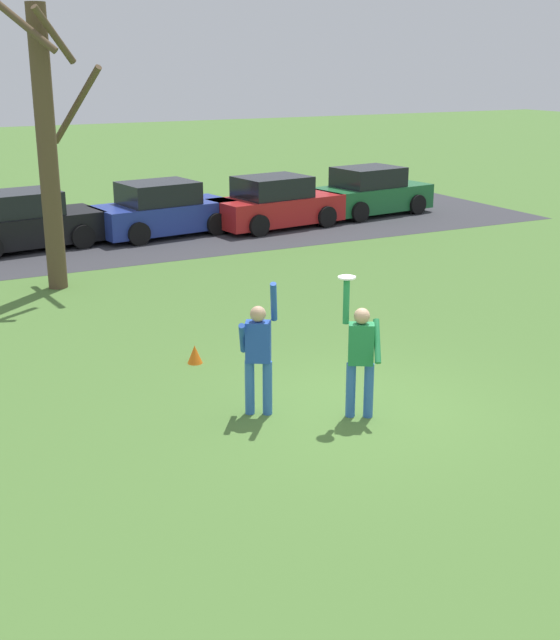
# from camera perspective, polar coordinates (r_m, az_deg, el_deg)

# --- Properties ---
(ground_plane) EXTENTS (120.00, 120.00, 0.00)m
(ground_plane) POSITION_cam_1_polar(r_m,az_deg,el_deg) (12.52, 5.58, -6.08)
(ground_plane) COLOR #4C7533
(person_catcher) EXTENTS (0.58, 0.53, 2.08)m
(person_catcher) POSITION_cam_1_polar(r_m,az_deg,el_deg) (11.89, 5.57, -2.27)
(person_catcher) COLOR #3366B7
(person_catcher) RESTS_ON ground_plane
(person_defender) EXTENTS (0.65, 0.62, 2.04)m
(person_defender) POSITION_cam_1_polar(r_m,az_deg,el_deg) (11.94, -1.50, -2.13)
(person_defender) COLOR #3366B7
(person_defender) RESTS_ON ground_plane
(frisbee_disc) EXTENTS (0.25, 0.25, 0.02)m
(frisbee_disc) POSITION_cam_1_polar(r_m,az_deg,el_deg) (11.57, 4.62, 2.94)
(frisbee_disc) COLOR white
(frisbee_disc) RESTS_ON person_catcher
(parked_car_black) EXTENTS (4.30, 2.44, 1.59)m
(parked_car_black) POSITION_cam_1_polar(r_m,az_deg,el_deg) (23.99, -17.20, 6.42)
(parked_car_black) COLOR black
(parked_car_black) RESTS_ON ground_plane
(parked_car_blue) EXTENTS (4.30, 2.44, 1.59)m
(parked_car_blue) POSITION_cam_1_polar(r_m,az_deg,el_deg) (25.01, -8.09, 7.44)
(parked_car_blue) COLOR #233893
(parked_car_blue) RESTS_ON ground_plane
(parked_car_red) EXTENTS (4.30, 2.44, 1.59)m
(parked_car_red) POSITION_cam_1_polar(r_m,az_deg,el_deg) (25.97, -0.32, 7.97)
(parked_car_red) COLOR red
(parked_car_red) RESTS_ON ground_plane
(parked_car_green) EXTENTS (4.30, 2.44, 1.59)m
(parked_car_green) POSITION_cam_1_polar(r_m,az_deg,el_deg) (28.43, 6.23, 8.69)
(parked_car_green) COLOR #1E6633
(parked_car_green) RESTS_ON ground_plane
(parking_strip) EXTENTS (24.88, 6.40, 0.01)m
(parking_strip) POSITION_cam_1_polar(r_m,az_deg,el_deg) (24.94, -8.17, 5.72)
(parking_strip) COLOR #38383D
(parking_strip) RESTS_ON ground_plane
(bare_tree_tall) EXTENTS (2.15, 2.14, 6.19)m
(bare_tree_tall) POSITION_cam_1_polar(r_m,az_deg,el_deg) (19.16, -15.64, 11.61)
(bare_tree_tall) COLOR brown
(bare_tree_tall) RESTS_ON ground_plane
(field_cone_orange) EXTENTS (0.26, 0.26, 0.32)m
(field_cone_orange) POSITION_cam_1_polar(r_m,az_deg,el_deg) (14.30, -5.88, -2.36)
(field_cone_orange) COLOR orange
(field_cone_orange) RESTS_ON ground_plane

